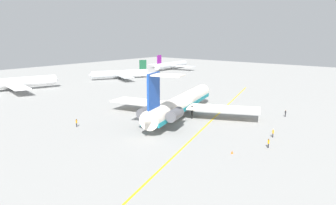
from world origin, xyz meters
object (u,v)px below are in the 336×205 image
(ground_crew_near_nose, at_px, (273,132))
(safety_cone_nose, at_px, (232,152))
(ground_crew_near_tail, at_px, (286,112))
(airliner_far_right, at_px, (172,65))
(ground_crew_starboard, at_px, (269,142))
(ground_crew_portside, at_px, (76,122))
(main_jetliner, at_px, (179,104))
(airliner_mid_right, at_px, (118,74))
(airliner_mid_left, at_px, (15,83))

(ground_crew_near_nose, height_order, safety_cone_nose, ground_crew_near_nose)
(ground_crew_near_tail, relative_size, safety_cone_nose, 3.11)
(airliner_far_right, relative_size, ground_crew_starboard, 16.24)
(airliner_far_right, bearing_deg, ground_crew_portside, -156.33)
(airliner_far_right, xyz_separation_m, ground_crew_portside, (-104.39, -55.62, -1.32))
(ground_crew_near_nose, distance_m, ground_crew_portside, 40.66)
(airliner_far_right, distance_m, ground_crew_near_nose, 125.20)
(airliner_far_right, bearing_deg, main_jetliner, -145.43)
(ground_crew_starboard, relative_size, safety_cone_nose, 3.10)
(ground_crew_near_tail, height_order, safety_cone_nose, ground_crew_near_tail)
(airliner_mid_right, distance_m, ground_crew_near_nose, 93.96)
(safety_cone_nose, bearing_deg, ground_crew_starboard, -28.52)
(safety_cone_nose, bearing_deg, ground_crew_near_tail, 4.58)
(ground_crew_near_tail, relative_size, ground_crew_starboard, 1.00)
(ground_crew_near_nose, distance_m, safety_cone_nose, 13.18)
(airliner_mid_right, xyz_separation_m, safety_cone_nose, (-52.75, -83.40, -2.03))
(ground_crew_portside, bearing_deg, main_jetliner, -134.51)
(main_jetliner, distance_m, airliner_mid_left, 67.74)
(airliner_mid_left, relative_size, ground_crew_near_tail, 18.12)
(airliner_mid_right, relative_size, ground_crew_near_nose, 14.04)
(main_jetliner, distance_m, ground_crew_portside, 23.98)
(airliner_mid_right, distance_m, safety_cone_nose, 98.70)
(airliner_far_right, height_order, ground_crew_starboard, airliner_far_right)
(airliner_mid_left, bearing_deg, airliner_far_right, 15.77)
(airliner_mid_right, bearing_deg, ground_crew_near_tail, 101.92)
(ground_crew_starboard, bearing_deg, main_jetliner, 1.18)
(airliner_far_right, height_order, ground_crew_portside, airliner_far_right)
(main_jetliner, height_order, airliner_far_right, main_jetliner)
(airliner_mid_left, xyz_separation_m, ground_crew_near_nose, (3.26, -91.36, -1.65))
(airliner_far_right, relative_size, safety_cone_nose, 50.38)
(airliner_mid_left, bearing_deg, ground_crew_near_nose, -72.31)
(ground_crew_starboard, height_order, safety_cone_nose, ground_crew_starboard)
(main_jetliner, relative_size, ground_crew_starboard, 24.25)
(main_jetliner, height_order, airliner_mid_left, main_jetliner)
(airliner_far_right, distance_m, ground_crew_portside, 118.29)
(airliner_far_right, relative_size, ground_crew_near_nose, 15.69)
(ground_crew_portside, bearing_deg, safety_cone_nose, 176.01)
(main_jetliner, bearing_deg, safety_cone_nose, -140.62)
(ground_crew_near_nose, bearing_deg, ground_crew_starboard, -66.43)
(airliner_mid_left, relative_size, safety_cone_nose, 56.41)
(safety_cone_nose, bearing_deg, main_jetliner, 56.53)
(airliner_mid_left, distance_m, airliner_mid_right, 43.43)
(ground_crew_near_tail, bearing_deg, airliner_far_right, 76.61)
(ground_crew_portside, bearing_deg, ground_crew_starboard, -175.53)
(ground_crew_portside, distance_m, safety_cone_nose, 34.72)
(main_jetliner, relative_size, airliner_mid_right, 1.67)
(ground_crew_near_tail, xyz_separation_m, safety_cone_nose, (-30.96, -2.48, -0.81))
(airliner_mid_left, xyz_separation_m, airliner_mid_right, (42.98, -6.21, -0.46))
(airliner_mid_left, distance_m, ground_crew_starboard, 93.25)
(main_jetliner, xyz_separation_m, airliner_mid_left, (-4.80, 67.57, -0.60))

